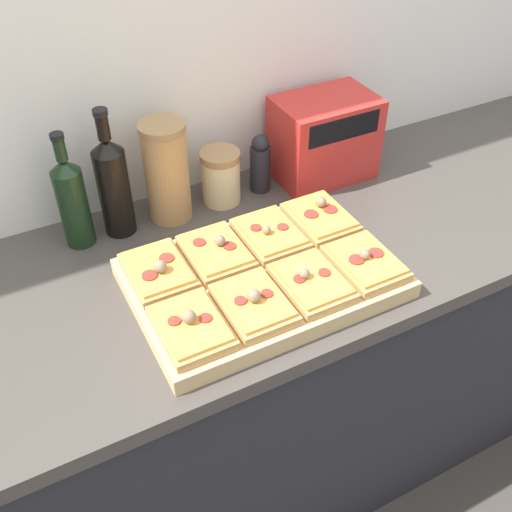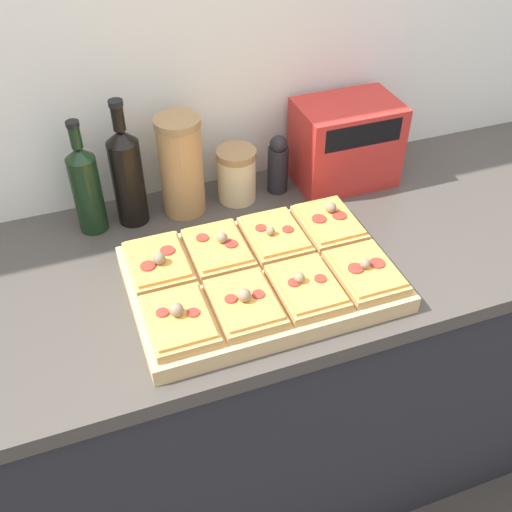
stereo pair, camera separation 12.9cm
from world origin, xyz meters
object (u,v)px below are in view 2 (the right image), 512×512
cutting_board (261,279)px  grain_jar_tall (181,166)px  grain_jar_short (237,175)px  pepper_mill (278,164)px  toaster_oven (345,143)px  olive_oil_bottle (86,187)px  wine_bottle (127,175)px

cutting_board → grain_jar_tall: grain_jar_tall is taller
grain_jar_short → pepper_mill: size_ratio=0.88×
cutting_board → toaster_oven: size_ratio=1.98×
grain_jar_short → cutting_board: bearing=-100.0°
pepper_mill → toaster_oven: 0.19m
olive_oil_bottle → grain_jar_short: bearing=0.0°
cutting_board → grain_jar_short: size_ratio=3.96×
pepper_mill → toaster_oven: (0.18, -0.01, 0.03)m
grain_jar_short → toaster_oven: size_ratio=0.50×
grain_jar_tall → pepper_mill: grain_jar_tall is taller
cutting_board → olive_oil_bottle: olive_oil_bottle is taller
olive_oil_bottle → grain_jar_tall: bearing=0.0°
wine_bottle → grain_jar_short: wine_bottle is taller
grain_jar_short → pepper_mill: pepper_mill is taller
cutting_board → grain_jar_short: grain_jar_short is taller
cutting_board → olive_oil_bottle: size_ratio=1.94×
olive_oil_bottle → wine_bottle: wine_bottle is taller
wine_bottle → pepper_mill: bearing=0.0°
toaster_oven → grain_jar_tall: bearing=178.3°
grain_jar_short → grain_jar_tall: bearing=180.0°
olive_oil_bottle → wine_bottle: 0.10m
olive_oil_bottle → grain_jar_tall: size_ratio=1.13×
cutting_board → grain_jar_tall: 0.36m
grain_jar_short → pepper_mill: (0.11, 0.00, 0.01)m
olive_oil_bottle → grain_jar_short: olive_oil_bottle is taller
olive_oil_bottle → grain_jar_tall: 0.23m
grain_jar_short → wine_bottle: bearing=180.0°
grain_jar_tall → toaster_oven: grain_jar_tall is taller
wine_bottle → pepper_mill: (0.38, 0.00, -0.05)m
grain_jar_short → pepper_mill: 0.11m
grain_jar_tall → wine_bottle: bearing=180.0°
olive_oil_bottle → pepper_mill: bearing=0.0°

